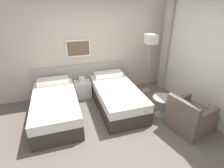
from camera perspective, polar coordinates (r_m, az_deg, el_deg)
ground_plane at (r=3.83m, az=0.96°, el=-14.93°), size 16.00×16.00×0.00m
wall_headboard at (r=4.91m, az=-6.53°, el=11.52°), size 10.00×0.10×2.70m
wall_window at (r=4.18m, az=31.53°, el=5.82°), size 0.21×4.40×2.70m
bed_near_door at (r=4.27m, az=-17.88°, el=-6.94°), size 0.98×1.96×0.67m
bed_near_window at (r=4.46m, az=1.48°, el=-4.10°), size 0.98×1.96×0.67m
nightstand at (r=4.96m, az=-9.51°, el=-1.62°), size 0.45×0.36×0.61m
floor_lamp at (r=4.95m, az=12.52°, el=12.96°), size 0.28×0.28×1.68m
side_table at (r=4.24m, az=16.18°, el=-5.91°), size 0.47×0.47×0.48m
armchair at (r=4.07m, az=24.02°, el=-10.07°), size 0.92×0.89×0.77m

